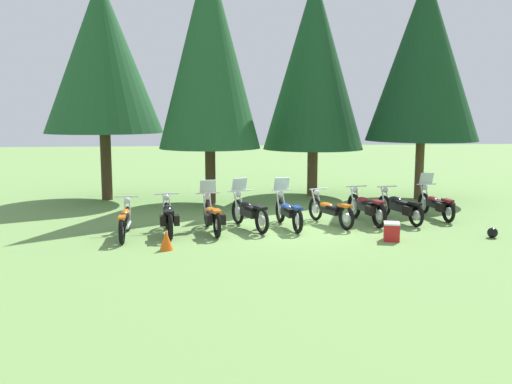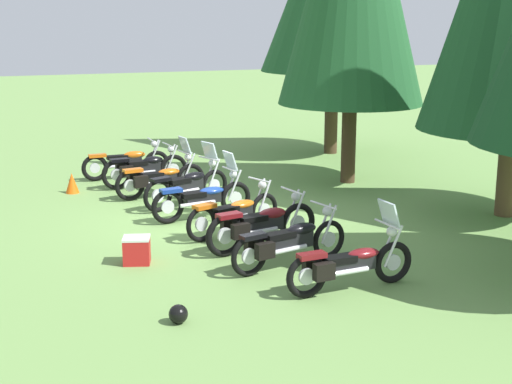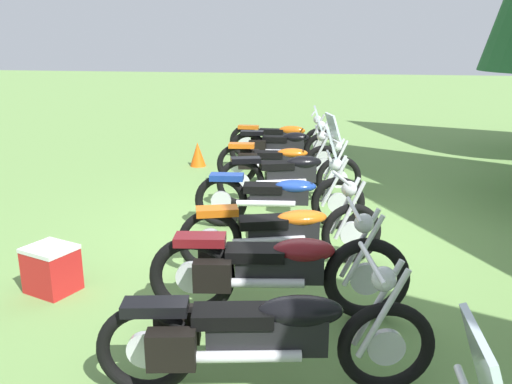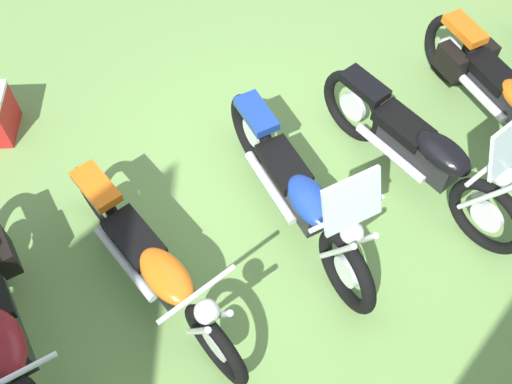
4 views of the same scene
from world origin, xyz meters
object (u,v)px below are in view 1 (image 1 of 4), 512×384
Objects in this scene: pine_tree_0 at (102,56)px; picnic_cooler at (392,231)px; motorcycle_4 at (288,212)px; motorcycle_0 at (125,221)px; motorcycle_6 at (367,207)px; motorcycle_3 at (249,211)px; traffic_cone at (166,240)px; pine_tree_3 at (424,57)px; motorcycle_2 at (212,216)px; pine_tree_2 at (314,63)px; dropped_helmet at (493,233)px; motorcycle_5 at (330,210)px; motorcycle_8 at (436,204)px; motorcycle_7 at (400,207)px; pine_tree_1 at (209,50)px; motorcycle_1 at (169,217)px.

pine_tree_0 is 12.34m from picnic_cooler.
motorcycle_4 is at bearing 141.15° from picnic_cooler.
motorcycle_6 is at bearing -82.50° from motorcycle_0.
motorcycle_4 reaches higher than motorcycle_0.
motorcycle_3 reaches higher than traffic_cone.
motorcycle_3 is 0.26× the size of pine_tree_3.
motorcycle_6 reaches higher than picnic_cooler.
pine_tree_3 reaches higher than motorcycle_3.
pine_tree_0 is at bearing 22.58° from motorcycle_2.
motorcycle_2 is 0.97× the size of motorcycle_6.
pine_tree_2 reaches higher than motorcycle_2.
pine_tree_0 is 14.82× the size of picnic_cooler.
pine_tree_0 reaches higher than dropped_helmet.
motorcycle_5 is at bearing -88.03° from motorcycle_4.
pine_tree_3 is 8.95m from picnic_cooler.
motorcycle_6 is 0.27× the size of pine_tree_3.
traffic_cone is 8.38m from dropped_helmet.
motorcycle_2 reaches higher than picnic_cooler.
picnic_cooler is (3.47, -1.87, -0.25)m from motorcycle_3.
pine_tree_0 reaches higher than motorcycle_8.
pine_tree_1 is (-5.51, 3.97, 4.90)m from motorcycle_7.
dropped_helmet is at bearing -139.86° from motorcycle_5.
motorcycle_0 is 1.03× the size of motorcycle_8.
pine_tree_0 is 16.84× the size of traffic_cone.
motorcycle_5 reaches higher than motorcycle_7.
pine_tree_0 reaches higher than motorcycle_6.
motorcycle_5 is at bearing 28.80° from traffic_cone.
pine_tree_0 is at bearing -178.35° from pine_tree_2.
motorcycle_6 is at bearing 98.69° from motorcycle_8.
motorcycle_2 is at bearing 96.54° from motorcycle_8.
pine_tree_1 is 1.05× the size of pine_tree_3.
picnic_cooler is at bearing -117.42° from pine_tree_3.
motorcycle_8 is 0.28× the size of pine_tree_0.
motorcycle_3 is 2.41m from motorcycle_5.
motorcycle_1 is 0.97× the size of motorcycle_6.
picnic_cooler is (4.50, -1.47, -0.23)m from motorcycle_2.
motorcycle_6 is 3.50m from dropped_helmet.
motorcycle_8 is 8.67m from traffic_cone.
pine_tree_1 is 16.01× the size of picnic_cooler.
traffic_cone is at bearing 103.71° from motorcycle_6.
pine_tree_0 is (-7.16, 5.56, 4.84)m from motorcycle_5.
motorcycle_2 is at bearing 161.91° from picnic_cooler.
motorcycle_8 is 4.08× the size of picnic_cooler.
pine_tree_1 is at bearing -8.53° from motorcycle_3.
motorcycle_2 is 2.20m from motorcycle_4.
pine_tree_3 is at bearing 62.58° from picnic_cooler.
motorcycle_1 is at bearing 90.18° from motorcycle_4.
motorcycle_5 is 7.93× the size of dropped_helmet.
pine_tree_3 is 30.80× the size of dropped_helmet.
motorcycle_1 is 0.25× the size of pine_tree_1.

